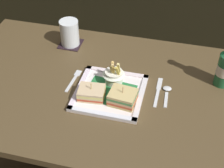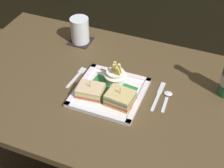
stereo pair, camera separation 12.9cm
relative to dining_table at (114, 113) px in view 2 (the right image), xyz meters
name	(u,v)px [view 2 (the right image)]	position (x,y,z in m)	size (l,w,h in m)	color
dining_table	(114,113)	(0.00, 0.00, 0.00)	(1.36, 0.78, 0.78)	#4E3D24
square_plate	(109,93)	(-0.01, -0.03, 0.14)	(0.26, 0.26, 0.02)	white
sandwich_half_left	(90,91)	(-0.07, -0.07, 0.16)	(0.11, 0.09, 0.07)	beige
sandwich_half_right	(120,98)	(0.05, -0.07, 0.17)	(0.11, 0.09, 0.08)	tan
fries_cup	(115,75)	(-0.01, 0.03, 0.18)	(0.09, 0.09, 0.11)	white
drink_coaster	(81,41)	(-0.27, 0.25, 0.13)	(0.10, 0.10, 0.00)	black
water_glass	(80,32)	(-0.27, 0.25, 0.19)	(0.09, 0.09, 0.12)	silver
fork	(77,76)	(-0.17, 0.02, 0.13)	(0.03, 0.14, 0.00)	silver
knife	(158,95)	(0.17, 0.03, 0.13)	(0.02, 0.17, 0.00)	silver
spoon	(167,96)	(0.21, 0.04, 0.14)	(0.03, 0.12, 0.01)	silver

